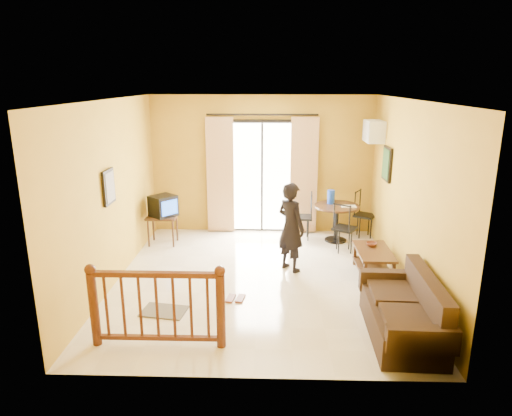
{
  "coord_description": "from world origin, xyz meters",
  "views": [
    {
      "loc": [
        0.16,
        -6.69,
        3.07
      ],
      "look_at": [
        -0.05,
        0.2,
        1.13
      ],
      "focal_mm": 32.0,
      "sensor_mm": 36.0,
      "label": 1
    }
  ],
  "objects_px": {
    "television": "(163,206)",
    "standing_person": "(291,227)",
    "dining_table": "(337,213)",
    "coffee_table": "(373,258)",
    "sofa": "(406,314)"
  },
  "relations": [
    {
      "from": "television",
      "to": "sofa",
      "type": "relative_size",
      "value": 0.36
    },
    {
      "from": "television",
      "to": "standing_person",
      "type": "xyz_separation_m",
      "value": [
        2.38,
        -1.19,
        -0.02
      ]
    },
    {
      "from": "dining_table",
      "to": "sofa",
      "type": "distance_m",
      "value": 3.51
    },
    {
      "from": "standing_person",
      "to": "dining_table",
      "type": "bearing_deg",
      "value": -76.82
    },
    {
      "from": "dining_table",
      "to": "coffee_table",
      "type": "distance_m",
      "value": 1.7
    },
    {
      "from": "coffee_table",
      "to": "standing_person",
      "type": "bearing_deg",
      "value": 172.34
    },
    {
      "from": "television",
      "to": "standing_person",
      "type": "bearing_deg",
      "value": -75.04
    },
    {
      "from": "dining_table",
      "to": "sofa",
      "type": "bearing_deg",
      "value": -83.79
    },
    {
      "from": "coffee_table",
      "to": "sofa",
      "type": "relative_size",
      "value": 0.58
    },
    {
      "from": "television",
      "to": "dining_table",
      "type": "bearing_deg",
      "value": -43.93
    },
    {
      "from": "dining_table",
      "to": "standing_person",
      "type": "height_order",
      "value": "standing_person"
    },
    {
      "from": "dining_table",
      "to": "standing_person",
      "type": "xyz_separation_m",
      "value": [
        -0.96,
        -1.46,
        0.17
      ]
    },
    {
      "from": "coffee_table",
      "to": "sofa",
      "type": "xyz_separation_m",
      "value": [
        0.0,
        -1.84,
        0.01
      ]
    },
    {
      "from": "television",
      "to": "dining_table",
      "type": "distance_m",
      "value": 3.36
    },
    {
      "from": "coffee_table",
      "to": "sofa",
      "type": "height_order",
      "value": "sofa"
    }
  ]
}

